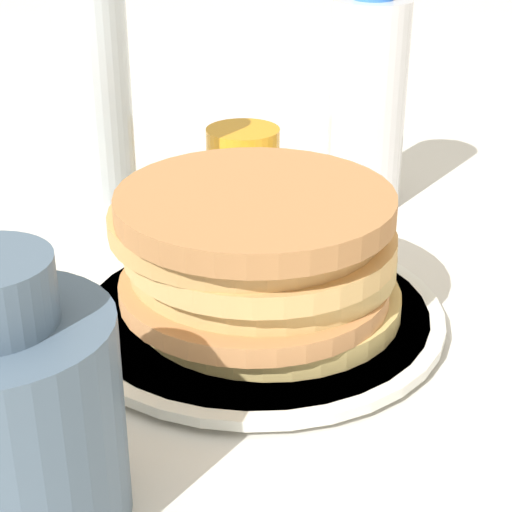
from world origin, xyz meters
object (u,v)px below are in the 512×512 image
pancake_stack (258,251)px  water_bottle_mid (97,106)px  plate (256,314)px  juice_glass (243,156)px  water_bottle_near (367,104)px  cream_jug (7,415)px

pancake_stack → water_bottle_mid: water_bottle_mid is taller
pancake_stack → plate: bearing=-165.4°
pancake_stack → juice_glass: bearing=152.1°
juice_glass → water_bottle_near: water_bottle_near is taller
plate → pancake_stack: pancake_stack is taller
water_bottle_mid → plate: bearing=8.1°
plate → water_bottle_near: bearing=125.2°
pancake_stack → water_bottle_near: 0.26m
pancake_stack → cream_jug: cream_jug is taller
water_bottle_near → juice_glass: bearing=-145.5°
juice_glass → cream_jug: 0.50m
plate → juice_glass: 0.29m
juice_glass → plate: bearing=-28.2°
plate → water_bottle_mid: size_ratio=1.11×
plate → water_bottle_near: (-0.15, 0.21, 0.09)m
cream_jug → water_bottle_mid: (-0.32, 0.18, 0.05)m
water_bottle_near → water_bottle_mid: size_ratio=0.86×
cream_jug → water_bottle_near: water_bottle_near is taller
juice_glass → water_bottle_mid: size_ratio=0.31×
pancake_stack → water_bottle_mid: size_ratio=0.84×
juice_glass → water_bottle_near: size_ratio=0.36×
plate → cream_jug: size_ratio=1.82×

